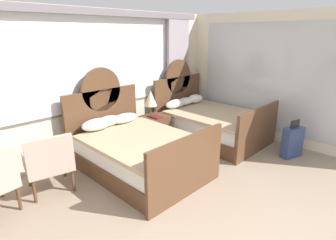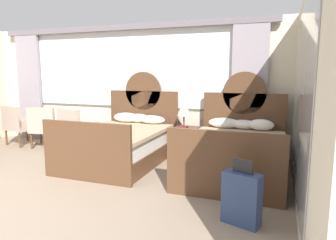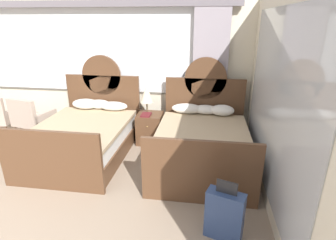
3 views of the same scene
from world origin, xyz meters
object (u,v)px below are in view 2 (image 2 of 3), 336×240
armchair_by_window_centre (46,126)px  bed_near_window (122,143)px  bed_near_mirror (236,153)px  armchair_by_window_right (19,124)px  nightstand_between_beds (186,143)px  suitcase_on_floor (242,198)px  armchair_by_window_left (76,128)px  book_on_nightstand (182,128)px  table_lamp_on_nightstand (184,108)px

armchair_by_window_centre → bed_near_window: bearing=-10.9°
bed_near_mirror → armchair_by_window_right: bed_near_mirror is taller
nightstand_between_beds → suitcase_on_floor: bearing=-60.3°
armchair_by_window_left → armchair_by_window_centre: same height
bed_near_mirror → book_on_nightstand: (-1.10, 0.59, 0.25)m
armchair_by_window_right → armchair_by_window_left: bearing=0.0°
table_lamp_on_nightstand → book_on_nightstand: 0.39m
armchair_by_window_left → suitcase_on_floor: armchair_by_window_left is taller
bed_near_window → table_lamp_on_nightstand: (0.99, 0.74, 0.61)m
bed_near_window → armchair_by_window_centre: bed_near_window is taller
bed_near_window → table_lamp_on_nightstand: bearing=36.7°
bed_near_mirror → armchair_by_window_left: (-3.42, 0.41, 0.13)m
nightstand_between_beds → armchair_by_window_left: 2.39m
nightstand_between_beds → table_lamp_on_nightstand: bearing=140.5°
table_lamp_on_nightstand → nightstand_between_beds: bearing=-39.5°
armchair_by_window_centre → armchair_by_window_right: (-0.77, 0.00, 0.00)m
book_on_nightstand → suitcase_on_floor: bearing=-58.3°
table_lamp_on_nightstand → armchair_by_window_centre: 3.15m
bed_near_mirror → suitcase_on_floor: 1.71m
nightstand_between_beds → table_lamp_on_nightstand: table_lamp_on_nightstand is taller
nightstand_between_beds → book_on_nightstand: bearing=-118.2°
bed_near_window → bed_near_mirror: size_ratio=1.00×
table_lamp_on_nightstand → armchair_by_window_left: size_ratio=0.59×
bed_near_mirror → table_lamp_on_nightstand: (-1.11, 0.74, 0.61)m
armchair_by_window_right → suitcase_on_floor: armchair_by_window_right is taller
nightstand_between_beds → table_lamp_on_nightstand: 0.68m
nightstand_between_beds → armchair_by_window_centre: armchair_by_window_centre is taller
nightstand_between_beds → bed_near_mirror: bearing=-33.2°
suitcase_on_floor → bed_near_mirror: bearing=100.0°
bed_near_window → armchair_by_window_right: 2.91m
armchair_by_window_right → suitcase_on_floor: size_ratio=1.25×
bed_near_window → table_lamp_on_nightstand: 1.38m
bed_near_window → armchair_by_window_centre: (-2.10, 0.41, 0.13)m
table_lamp_on_nightstand → bed_near_window: bearing=-143.3°
nightstand_between_beds → armchair_by_window_centre: (-3.16, -0.28, 0.20)m
book_on_nightstand → armchair_by_window_centre: size_ratio=0.28×
armchair_by_window_centre → suitcase_on_floor: size_ratio=1.25×
bed_near_window → suitcase_on_floor: bed_near_window is taller
bed_near_mirror → armchair_by_window_centre: 4.23m
nightstand_between_beds → armchair_by_window_centre: 3.17m
book_on_nightstand → armchair_by_window_right: armchair_by_window_right is taller
book_on_nightstand → bed_near_mirror: bearing=-28.1°
bed_near_mirror → bed_near_window: bearing=179.9°
bed_near_window → table_lamp_on_nightstand: bed_near_window is taller
bed_near_window → book_on_nightstand: bearing=30.4°
nightstand_between_beds → suitcase_on_floor: (1.35, -2.37, -0.00)m
bed_near_mirror → book_on_nightstand: size_ratio=8.32×
bed_near_mirror → nightstand_between_beds: (-1.05, 0.69, -0.06)m
table_lamp_on_nightstand → suitcase_on_floor: table_lamp_on_nightstand is taller
bed_near_mirror → book_on_nightstand: bed_near_mirror is taller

